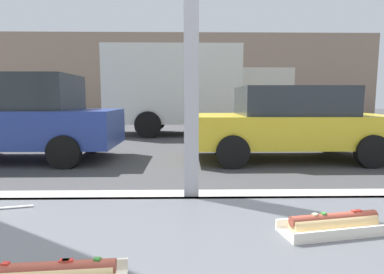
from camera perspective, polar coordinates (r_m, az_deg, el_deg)
ground_plane at (r=9.11m, az=-0.94°, el=-1.32°), size 60.00×60.00×0.00m
sidewalk_strip at (r=2.90m, az=-0.65°, el=-18.77°), size 16.00×2.80×0.13m
building_facade_far at (r=23.66m, az=-1.03°, el=11.14°), size 28.00×1.20×6.01m
hotdog_tray_far at (r=0.90m, az=24.42°, el=-14.20°), size 0.29×0.14×0.05m
loose_straw at (r=1.15m, az=-31.66°, el=-11.04°), size 0.19×0.05×0.01m
parked_car_blue at (r=7.65m, az=-29.27°, el=3.05°), size 4.32×1.90×1.83m
parked_car_yellow at (r=7.11m, az=17.27°, el=2.60°), size 4.31×2.01×1.58m
box_truck at (r=11.58m, az=0.01°, el=8.81°), size 6.45×2.44×3.13m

